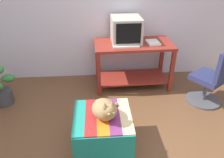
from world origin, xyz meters
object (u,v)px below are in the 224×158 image
object	(u,v)px
desk	(133,57)
potted_plant	(1,89)
ottoman_with_blanket	(103,131)
cat	(105,109)
keyboard	(126,46)
office_chair	(212,81)
book	(153,43)
tv_monitor	(126,30)

from	to	relation	value
desk	potted_plant	world-z (taller)	desk
ottoman_with_blanket	cat	world-z (taller)	cat
keyboard	office_chair	bearing A→B (deg)	-22.68
keyboard	book	xyz separation A→B (m)	(0.44, 0.11, 0.00)
tv_monitor	office_chair	bearing A→B (deg)	-32.42
cat	potted_plant	size ratio (longest dim) A/B	0.67
desk	keyboard	distance (m)	0.33
cat	ottoman_with_blanket	bearing A→B (deg)	110.31
desk	keyboard	xyz separation A→B (m)	(-0.14, -0.14, 0.26)
keyboard	cat	world-z (taller)	keyboard
cat	potted_plant	distance (m)	1.84
desk	potted_plant	xyz separation A→B (m)	(-2.03, -0.40, -0.27)
book	office_chair	size ratio (longest dim) A/B	0.27
cat	office_chair	xyz separation A→B (m)	(1.59, 0.80, -0.17)
tv_monitor	ottoman_with_blanket	distance (m)	1.70
potted_plant	tv_monitor	bearing A→B (deg)	14.54
keyboard	office_chair	xyz separation A→B (m)	(1.21, -0.47, -0.39)
ottoman_with_blanket	keyboard	bearing A→B (deg)	71.60
ottoman_with_blanket	cat	bearing A→B (deg)	-49.24
desk	cat	bearing A→B (deg)	-112.03
keyboard	potted_plant	bearing A→B (deg)	-173.64
desk	potted_plant	size ratio (longest dim) A/B	2.07
ottoman_with_blanket	office_chair	distance (m)	1.80
desk	ottoman_with_blanket	xyz separation A→B (m)	(-0.55, -1.38, -0.29)
potted_plant	office_chair	size ratio (longest dim) A/B	0.68
desk	tv_monitor	distance (m)	0.46
ottoman_with_blanket	potted_plant	bearing A→B (deg)	146.58
tv_monitor	potted_plant	distance (m)	2.10
desk	ottoman_with_blanket	size ratio (longest dim) A/B	1.95
desk	tv_monitor	bearing A→B (deg)	140.72
tv_monitor	potted_plant	size ratio (longest dim) A/B	0.85
tv_monitor	cat	size ratio (longest dim) A/B	1.26
potted_plant	office_chair	xyz separation A→B (m)	(3.10, -0.21, 0.14)
tv_monitor	book	bearing A→B (deg)	-18.85
book	cat	size ratio (longest dim) A/B	0.60
tv_monitor	keyboard	world-z (taller)	tv_monitor
book	desk	bearing A→B (deg)	167.89
desk	potted_plant	distance (m)	2.09
desk	book	distance (m)	0.40
desk	keyboard	bearing A→B (deg)	-136.41
ottoman_with_blanket	cat	xyz separation A→B (m)	(0.03, -0.03, 0.33)
desk	office_chair	world-z (taller)	office_chair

